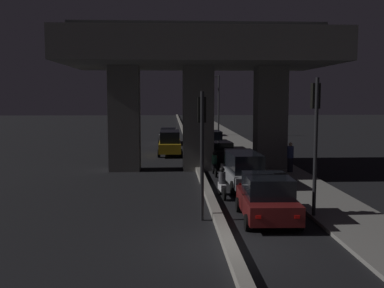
{
  "coord_description": "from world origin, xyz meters",
  "views": [
    {
      "loc": [
        -1.78,
        -13.23,
        4.62
      ],
      "look_at": [
        -0.0,
        22.59,
        0.84
      ],
      "focal_mm": 42.0,
      "sensor_mm": 36.0,
      "label": 1
    }
  ],
  "objects_px": {
    "traffic_light_right_of_median": "(315,124)",
    "motorcycle_black_filtering_mid": "(214,165)",
    "car_taxi_yellow_lead_oncoming": "(170,142)",
    "traffic_light_left_of_median": "(202,133)",
    "car_grey_fourth": "(211,140)",
    "street_lamp": "(215,100)",
    "car_black_fifth": "(203,135)",
    "car_dark_red_lead": "(267,198)",
    "motorcycle_white_filtering_near": "(222,185)",
    "car_black_third": "(220,152)",
    "pedestrian_on_sidewalk": "(290,157)",
    "car_silver_second": "(243,169)",
    "car_dark_red_sixth": "(201,129)",
    "car_silver_second_oncoming": "(169,136)"
  },
  "relations": [
    {
      "from": "car_black_fifth",
      "to": "pedestrian_on_sidewalk",
      "type": "distance_m",
      "value": 20.32
    },
    {
      "from": "motorcycle_black_filtering_mid",
      "to": "pedestrian_on_sidewalk",
      "type": "height_order",
      "value": "pedestrian_on_sidewalk"
    },
    {
      "from": "car_silver_second_oncoming",
      "to": "motorcycle_white_filtering_near",
      "type": "distance_m",
      "value": 24.2
    },
    {
      "from": "traffic_light_left_of_median",
      "to": "car_taxi_yellow_lead_oncoming",
      "type": "height_order",
      "value": "traffic_light_left_of_median"
    },
    {
      "from": "car_dark_red_lead",
      "to": "pedestrian_on_sidewalk",
      "type": "distance_m",
      "value": 10.56
    },
    {
      "from": "motorcycle_black_filtering_mid",
      "to": "traffic_light_left_of_median",
      "type": "bearing_deg",
      "value": 169.65
    },
    {
      "from": "car_black_third",
      "to": "motorcycle_white_filtering_near",
      "type": "height_order",
      "value": "car_black_third"
    },
    {
      "from": "traffic_light_left_of_median",
      "to": "car_grey_fourth",
      "type": "height_order",
      "value": "traffic_light_left_of_median"
    },
    {
      "from": "car_dark_red_lead",
      "to": "car_silver_second",
      "type": "height_order",
      "value": "car_silver_second"
    },
    {
      "from": "car_black_fifth",
      "to": "motorcycle_white_filtering_near",
      "type": "distance_m",
      "value": 25.99
    },
    {
      "from": "car_black_third",
      "to": "car_dark_red_sixth",
      "type": "bearing_deg",
      "value": -3.06
    },
    {
      "from": "traffic_light_right_of_median",
      "to": "car_black_fifth",
      "type": "distance_m",
      "value": 29.87
    },
    {
      "from": "car_black_fifth",
      "to": "motorcycle_black_filtering_mid",
      "type": "distance_m",
      "value": 20.17
    },
    {
      "from": "traffic_light_right_of_median",
      "to": "motorcycle_black_filtering_mid",
      "type": "xyz_separation_m",
      "value": [
        -2.83,
        9.51,
        -3.01
      ]
    },
    {
      "from": "car_grey_fourth",
      "to": "car_dark_red_sixth",
      "type": "distance_m",
      "value": 13.13
    },
    {
      "from": "traffic_light_left_of_median",
      "to": "car_grey_fourth",
      "type": "xyz_separation_m",
      "value": [
        2.42,
        22.32,
        -2.43
      ]
    },
    {
      "from": "motorcycle_black_filtering_mid",
      "to": "car_taxi_yellow_lead_oncoming",
      "type": "bearing_deg",
      "value": 13.49
    },
    {
      "from": "car_silver_second",
      "to": "motorcycle_black_filtering_mid",
      "type": "height_order",
      "value": "car_silver_second"
    },
    {
      "from": "car_silver_second",
      "to": "motorcycle_white_filtering_near",
      "type": "xyz_separation_m",
      "value": [
        -1.34,
        -2.16,
        -0.36
      ]
    },
    {
      "from": "car_black_third",
      "to": "traffic_light_right_of_median",
      "type": "bearing_deg",
      "value": -174.97
    },
    {
      "from": "traffic_light_right_of_median",
      "to": "street_lamp",
      "type": "distance_m",
      "value": 36.24
    },
    {
      "from": "street_lamp",
      "to": "car_dark_red_lead",
      "type": "bearing_deg",
      "value": -92.75
    },
    {
      "from": "motorcycle_black_filtering_mid",
      "to": "pedestrian_on_sidewalk",
      "type": "bearing_deg",
      "value": -89.45
    },
    {
      "from": "motorcycle_black_filtering_mid",
      "to": "street_lamp",
      "type": "bearing_deg",
      "value": -7.69
    },
    {
      "from": "car_taxi_yellow_lead_oncoming",
      "to": "motorcycle_white_filtering_near",
      "type": "bearing_deg",
      "value": 9.13
    },
    {
      "from": "street_lamp",
      "to": "motorcycle_black_filtering_mid",
      "type": "bearing_deg",
      "value": -95.88
    },
    {
      "from": "motorcycle_white_filtering_near",
      "to": "car_black_third",
      "type": "bearing_deg",
      "value": -8.98
    },
    {
      "from": "street_lamp",
      "to": "car_black_fifth",
      "type": "relative_size",
      "value": 1.64
    },
    {
      "from": "traffic_light_left_of_median",
      "to": "car_silver_second",
      "type": "distance_m",
      "value": 6.78
    },
    {
      "from": "street_lamp",
      "to": "motorcycle_black_filtering_mid",
      "type": "height_order",
      "value": "street_lamp"
    },
    {
      "from": "car_black_third",
      "to": "car_taxi_yellow_lead_oncoming",
      "type": "relative_size",
      "value": 0.93
    },
    {
      "from": "car_dark_red_lead",
      "to": "car_dark_red_sixth",
      "type": "xyz_separation_m",
      "value": [
        0.04,
        35.7,
        -0.02
      ]
    },
    {
      "from": "car_black_fifth",
      "to": "pedestrian_on_sidewalk",
      "type": "bearing_deg",
      "value": -170.8
    },
    {
      "from": "car_taxi_yellow_lead_oncoming",
      "to": "motorcycle_black_filtering_mid",
      "type": "height_order",
      "value": "car_taxi_yellow_lead_oncoming"
    },
    {
      "from": "car_taxi_yellow_lead_oncoming",
      "to": "traffic_light_left_of_median",
      "type": "bearing_deg",
      "value": 3.87
    },
    {
      "from": "traffic_light_right_of_median",
      "to": "car_dark_red_sixth",
      "type": "bearing_deg",
      "value": 92.89
    },
    {
      "from": "car_grey_fourth",
      "to": "motorcycle_black_filtering_mid",
      "type": "bearing_deg",
      "value": 173.52
    },
    {
      "from": "car_dark_red_lead",
      "to": "car_silver_second",
      "type": "relative_size",
      "value": 0.84
    },
    {
      "from": "car_dark_red_lead",
      "to": "car_black_fifth",
      "type": "xyz_separation_m",
      "value": [
        -0.19,
        29.9,
        -0.16
      ]
    },
    {
      "from": "car_silver_second_oncoming",
      "to": "pedestrian_on_sidewalk",
      "type": "relative_size",
      "value": 2.59
    },
    {
      "from": "traffic_light_left_of_median",
      "to": "car_dark_red_lead",
      "type": "height_order",
      "value": "traffic_light_left_of_median"
    },
    {
      "from": "car_black_fifth",
      "to": "car_taxi_yellow_lead_oncoming",
      "type": "bearing_deg",
      "value": 160.6
    },
    {
      "from": "traffic_light_right_of_median",
      "to": "motorcycle_white_filtering_near",
      "type": "height_order",
      "value": "traffic_light_right_of_median"
    },
    {
      "from": "motorcycle_black_filtering_mid",
      "to": "car_black_fifth",
      "type": "bearing_deg",
      "value": -4.1
    },
    {
      "from": "car_dark_red_sixth",
      "to": "pedestrian_on_sidewalk",
      "type": "height_order",
      "value": "pedestrian_on_sidewalk"
    },
    {
      "from": "street_lamp",
      "to": "car_silver_second",
      "type": "xyz_separation_m",
      "value": [
        -1.64,
        -30.38,
        -3.31
      ]
    },
    {
      "from": "traffic_light_left_of_median",
      "to": "car_dark_red_lead",
      "type": "relative_size",
      "value": 1.21
    },
    {
      "from": "street_lamp",
      "to": "car_grey_fourth",
      "type": "relative_size",
      "value": 1.63
    },
    {
      "from": "car_black_fifth",
      "to": "car_dark_red_sixth",
      "type": "bearing_deg",
      "value": -3.76
    },
    {
      "from": "street_lamp",
      "to": "car_silver_second_oncoming",
      "type": "xyz_separation_m",
      "value": [
        -5.49,
        -8.47,
        -3.49
      ]
    }
  ]
}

